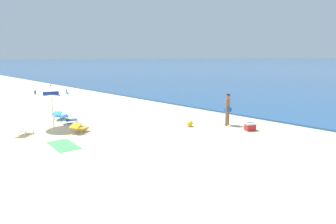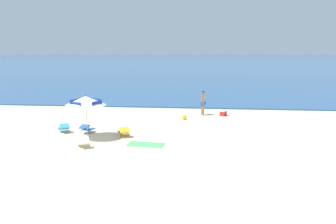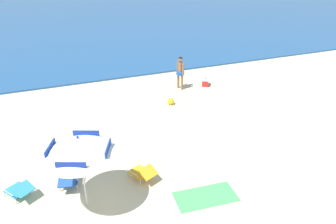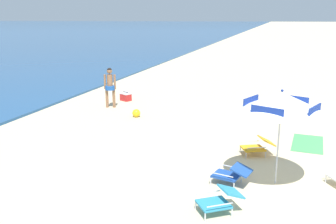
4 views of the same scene
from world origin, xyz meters
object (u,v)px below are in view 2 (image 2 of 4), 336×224
lounge_chair_spare_folded (124,131)px  beach_towel (146,145)px  cooler_box (223,113)px  person_standing_near_shore (203,101)px  beach_ball (184,117)px  beach_umbrella_striped_main (86,101)px  lounge_chair_facing_sea (64,127)px  lounge_chair_under_umbrella (83,141)px  lounge_chair_beside_umbrella (87,128)px

lounge_chair_spare_folded → beach_towel: (1.44, -1.45, -0.27)m
cooler_box → beach_towel: bearing=-117.9°
person_standing_near_shore → beach_ball: (-1.21, -1.66, -0.84)m
cooler_box → beach_towel: size_ratio=0.33×
cooler_box → beach_ball: size_ratio=1.92×
beach_towel → beach_umbrella_striped_main: bearing=164.0°
lounge_chair_facing_sea → beach_ball: size_ratio=3.22×
lounge_chair_facing_sea → cooler_box: lounge_chair_facing_sea is taller
beach_towel → lounge_chair_spare_folded: bearing=134.9°
cooler_box → beach_umbrella_striped_main: bearing=-137.0°
beach_ball → beach_towel: size_ratio=0.17×
beach_umbrella_striped_main → lounge_chair_spare_folded: 2.52m
beach_umbrella_striped_main → lounge_chair_under_umbrella: 2.38m
lounge_chair_facing_sea → person_standing_near_shore: person_standing_near_shore is taller
cooler_box → beach_towel: cooler_box is taller
lounge_chair_under_umbrella → beach_towel: size_ratio=0.57×
lounge_chair_facing_sea → lounge_chair_spare_folded: 3.57m
lounge_chair_spare_folded → beach_ball: bearing=58.7°
lounge_chair_beside_umbrella → person_standing_near_shore: (6.31, 6.00, 0.72)m
lounge_chair_facing_sea → person_standing_near_shore: (7.66, 5.93, 0.72)m
lounge_chair_beside_umbrella → cooler_box: lounge_chair_beside_umbrella is taller
beach_ball → lounge_chair_spare_folded: bearing=-121.3°
lounge_chair_beside_umbrella → beach_ball: lounge_chair_beside_umbrella is taller
lounge_chair_beside_umbrella → person_standing_near_shore: bearing=43.6°
lounge_chair_facing_sea → beach_umbrella_striped_main: bearing=-31.6°
person_standing_near_shore → beach_umbrella_striped_main: bearing=-130.3°
beach_umbrella_striped_main → beach_ball: (4.73, 5.33, -1.80)m
cooler_box → lounge_chair_beside_umbrella: bearing=-142.7°
beach_umbrella_striped_main → beach_ball: bearing=48.4°
lounge_chair_under_umbrella → lounge_chair_spare_folded: lounge_chair_under_umbrella is taller
lounge_chair_spare_folded → cooler_box: size_ratio=1.70×
cooler_box → beach_towel: (-4.14, -7.82, -0.20)m
lounge_chair_facing_sea → lounge_chair_spare_folded: bearing=-8.7°
lounge_chair_beside_umbrella → lounge_chair_facing_sea: lounge_chair_facing_sea is taller
lounge_chair_facing_sea → beach_ball: lounge_chair_facing_sea is taller
lounge_chair_spare_folded → person_standing_near_shore: (4.14, 6.47, 0.72)m
person_standing_near_shore → cooler_box: person_standing_near_shore is taller
lounge_chair_under_umbrella → cooler_box: size_ratio=1.71×
lounge_chair_beside_umbrella → cooler_box: bearing=37.3°
person_standing_near_shore → cooler_box: bearing=-4.0°
beach_umbrella_striped_main → lounge_chair_beside_umbrella: size_ratio=2.62×
lounge_chair_under_umbrella → lounge_chair_beside_umbrella: lounge_chair_under_umbrella is taller
lounge_chair_beside_umbrella → lounge_chair_facing_sea: 1.36m
beach_umbrella_striped_main → cooler_box: beach_umbrella_striped_main is taller
lounge_chair_facing_sea → beach_towel: (4.96, -1.99, -0.27)m
beach_towel → lounge_chair_beside_umbrella: bearing=152.0°
lounge_chair_under_umbrella → beach_towel: (2.87, 0.71, -0.27)m
beach_ball → person_standing_near_shore: bearing=53.9°
lounge_chair_under_umbrella → lounge_chair_beside_umbrella: 2.73m
lounge_chair_under_umbrella → cooler_box: (7.01, 8.53, -0.07)m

